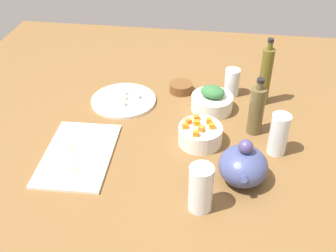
# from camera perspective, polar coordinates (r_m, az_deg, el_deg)

# --- Properties ---
(tabletop) EXTENTS (1.90, 1.90, 0.03)m
(tabletop) POSITION_cam_1_polar(r_m,az_deg,el_deg) (1.45, 0.00, -2.09)
(tabletop) COLOR brown
(tabletop) RESTS_ON ground
(cutting_board) EXTENTS (0.35, 0.23, 0.01)m
(cutting_board) POSITION_cam_1_polar(r_m,az_deg,el_deg) (1.39, -12.20, -3.84)
(cutting_board) COLOR white
(cutting_board) RESTS_ON tabletop
(plate_tofu) EXTENTS (0.25, 0.25, 0.01)m
(plate_tofu) POSITION_cam_1_polar(r_m,az_deg,el_deg) (1.64, -6.11, 3.52)
(plate_tofu) COLOR white
(plate_tofu) RESTS_ON tabletop
(bowl_greens) EXTENTS (0.16, 0.16, 0.06)m
(bowl_greens) POSITION_cam_1_polar(r_m,az_deg,el_deg) (1.58, 6.04, 3.17)
(bowl_greens) COLOR white
(bowl_greens) RESTS_ON tabletop
(bowl_carrots) EXTENTS (0.15, 0.15, 0.06)m
(bowl_carrots) POSITION_cam_1_polar(r_m,az_deg,el_deg) (1.40, 4.44, -1.22)
(bowl_carrots) COLOR white
(bowl_carrots) RESTS_ON tabletop
(bowl_small_side) EXTENTS (0.09, 0.09, 0.04)m
(bowl_small_side) POSITION_cam_1_polar(r_m,az_deg,el_deg) (1.69, 1.80, 5.31)
(bowl_small_side) COLOR brown
(bowl_small_side) RESTS_ON tabletop
(teapot) EXTENTS (0.17, 0.15, 0.15)m
(teapot) POSITION_cam_1_polar(r_m,az_deg,el_deg) (1.26, 10.27, -5.35)
(teapot) COLOR #414B7D
(teapot) RESTS_ON tabletop
(bottle_0) EXTENTS (0.04, 0.04, 0.27)m
(bottle_0) POSITION_cam_1_polar(r_m,az_deg,el_deg) (1.61, 13.23, 6.73)
(bottle_0) COLOR brown
(bottle_0) RESTS_ON tabletop
(bottle_1) EXTENTS (0.05, 0.05, 0.21)m
(bottle_1) POSITION_cam_1_polar(r_m,az_deg,el_deg) (1.45, 12.05, 2.20)
(bottle_1) COLOR brown
(bottle_1) RESTS_ON tabletop
(drinking_glass_0) EXTENTS (0.07, 0.07, 0.15)m
(drinking_glass_0) POSITION_cam_1_polar(r_m,az_deg,el_deg) (1.15, 4.51, -8.52)
(drinking_glass_0) COLOR white
(drinking_glass_0) RESTS_ON tabletop
(drinking_glass_1) EXTENTS (0.06, 0.06, 0.11)m
(drinking_glass_1) POSITION_cam_1_polar(r_m,az_deg,el_deg) (1.67, 8.77, 5.96)
(drinking_glass_1) COLOR white
(drinking_glass_1) RESTS_ON tabletop
(drinking_glass_2) EXTENTS (0.06, 0.06, 0.14)m
(drinking_glass_2) POSITION_cam_1_polar(r_m,az_deg,el_deg) (1.38, 14.96, -1.11)
(drinking_glass_2) COLOR white
(drinking_glass_2) RESTS_ON tabletop
(carrot_cube_0) EXTENTS (0.02, 0.02, 0.02)m
(carrot_cube_0) POSITION_cam_1_polar(r_m,az_deg,el_deg) (1.38, 6.06, 0.01)
(carrot_cube_0) COLOR orange
(carrot_cube_0) RESTS_ON bowl_carrots
(carrot_cube_1) EXTENTS (0.02, 0.02, 0.02)m
(carrot_cube_1) POSITION_cam_1_polar(r_m,az_deg,el_deg) (1.40, 5.66, 0.69)
(carrot_cube_1) COLOR orange
(carrot_cube_1) RESTS_ON bowl_carrots
(carrot_cube_2) EXTENTS (0.02, 0.02, 0.02)m
(carrot_cube_2) POSITION_cam_1_polar(r_m,az_deg,el_deg) (1.41, 3.93, 1.15)
(carrot_cube_2) COLOR orange
(carrot_cube_2) RESTS_ON bowl_carrots
(carrot_cube_3) EXTENTS (0.02, 0.02, 0.02)m
(carrot_cube_3) POSITION_cam_1_polar(r_m,az_deg,el_deg) (1.38, 3.93, 0.32)
(carrot_cube_3) COLOR orange
(carrot_cube_3) RESTS_ON bowl_carrots
(carrot_cube_4) EXTENTS (0.02, 0.02, 0.02)m
(carrot_cube_4) POSITION_cam_1_polar(r_m,az_deg,el_deg) (1.37, 2.33, 0.02)
(carrot_cube_4) COLOR orange
(carrot_cube_4) RESTS_ON bowl_carrots
(carrot_cube_5) EXTENTS (0.02, 0.02, 0.02)m
(carrot_cube_5) POSITION_cam_1_polar(r_m,az_deg,el_deg) (1.36, 4.60, -0.37)
(carrot_cube_5) COLOR orange
(carrot_cube_5) RESTS_ON bowl_carrots
(carrot_cube_6) EXTENTS (0.02, 0.02, 0.02)m
(carrot_cube_6) POSITION_cam_1_polar(r_m,az_deg,el_deg) (1.39, 2.81, 0.66)
(carrot_cube_6) COLOR orange
(carrot_cube_6) RESTS_ON bowl_carrots
(carrot_cube_7) EXTENTS (0.02, 0.02, 0.02)m
(carrot_cube_7) POSITION_cam_1_polar(r_m,az_deg,el_deg) (1.34, 3.86, -1.04)
(carrot_cube_7) COLOR orange
(carrot_cube_7) RESTS_ON bowl_carrots
(chopped_greens_mound) EXTENTS (0.10, 0.11, 0.04)m
(chopped_greens_mound) POSITION_cam_1_polar(r_m,az_deg,el_deg) (1.55, 6.15, 4.69)
(chopped_greens_mound) COLOR #336B38
(chopped_greens_mound) RESTS_ON bowl_greens
(tofu_cube_0) EXTENTS (0.02, 0.02, 0.02)m
(tofu_cube_0) POSITION_cam_1_polar(r_m,az_deg,el_deg) (1.63, -4.37, 4.18)
(tofu_cube_0) COLOR silver
(tofu_cube_0) RESTS_ON plate_tofu
(tofu_cube_1) EXTENTS (0.03, 0.03, 0.02)m
(tofu_cube_1) POSITION_cam_1_polar(r_m,az_deg,el_deg) (1.63, -6.19, 3.99)
(tofu_cube_1) COLOR white
(tofu_cube_1) RESTS_ON plate_tofu
(tofu_cube_2) EXTENTS (0.02, 0.02, 0.02)m
(tofu_cube_2) POSITION_cam_1_polar(r_m,az_deg,el_deg) (1.59, -6.32, 3.15)
(tofu_cube_2) COLOR white
(tofu_cube_2) RESTS_ON plate_tofu
(tofu_cube_3) EXTENTS (0.03, 0.03, 0.02)m
(tofu_cube_3) POSITION_cam_1_polar(r_m,az_deg,el_deg) (1.66, -6.19, 4.66)
(tofu_cube_3) COLOR white
(tofu_cube_3) RESTS_ON plate_tofu
(dumpling_0) EXTENTS (0.05, 0.06, 0.03)m
(dumpling_0) POSITION_cam_1_polar(r_m,az_deg,el_deg) (1.35, -12.78, -4.24)
(dumpling_0) COLOR beige
(dumpling_0) RESTS_ON cutting_board
(dumpling_1) EXTENTS (0.07, 0.07, 0.03)m
(dumpling_1) POSITION_cam_1_polar(r_m,az_deg,el_deg) (1.41, -13.48, -2.49)
(dumpling_1) COLOR beige
(dumpling_1) RESTS_ON cutting_board
(dumpling_2) EXTENTS (0.07, 0.07, 0.02)m
(dumpling_2) POSITION_cam_1_polar(r_m,az_deg,el_deg) (1.31, -13.19, -5.96)
(dumpling_2) COLOR beige
(dumpling_2) RESTS_ON cutting_board
(dumpling_3) EXTENTS (0.06, 0.06, 0.02)m
(dumpling_3) POSITION_cam_1_polar(r_m,az_deg,el_deg) (1.46, -9.35, -0.41)
(dumpling_3) COLOR beige
(dumpling_3) RESTS_ON cutting_board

